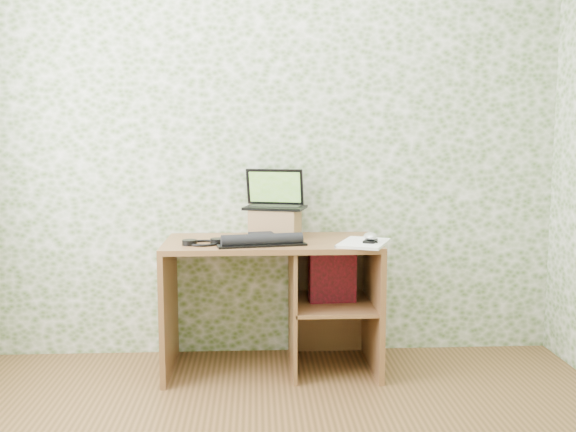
{
  "coord_description": "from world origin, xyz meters",
  "views": [
    {
      "loc": [
        -0.09,
        -2.13,
        1.35
      ],
      "look_at": [
        0.09,
        1.39,
        0.9
      ],
      "focal_mm": 40.0,
      "sensor_mm": 36.0,
      "label": 1
    }
  ],
  "objects": [
    {
      "name": "pen",
      "position": [
        0.55,
        1.31,
        0.77
      ],
      "size": [
        0.03,
        0.15,
        0.01
      ],
      "primitive_type": "cylinder",
      "rotation": [
        1.57,
        0.0,
        0.13
      ],
      "color": "black",
      "rests_on": "notepad"
    },
    {
      "name": "headphones",
      "position": [
        -0.37,
        1.33,
        0.76
      ],
      "size": [
        0.23,
        0.2,
        0.03
      ],
      "rotation": [
        0.0,
        0.0,
        0.25
      ],
      "color": "black",
      "rests_on": "desk"
    },
    {
      "name": "keyboard",
      "position": [
        -0.05,
        1.32,
        0.77
      ],
      "size": [
        0.49,
        0.32,
        0.07
      ],
      "rotation": [
        0.0,
        0.0,
        0.18
      ],
      "color": "black",
      "rests_on": "desk"
    },
    {
      "name": "mouse",
      "position": [
        0.53,
        1.27,
        0.79
      ],
      "size": [
        0.11,
        0.14,
        0.04
      ],
      "primitive_type": "ellipsoid",
      "rotation": [
        0.0,
        0.0,
        -0.4
      ],
      "color": "silver",
      "rests_on": "notepad"
    },
    {
      "name": "laptop",
      "position": [
        0.03,
        1.62,
        0.97
      ],
      "size": [
        0.39,
        0.33,
        0.23
      ],
      "rotation": [
        0.0,
        0.0,
        -0.27
      ],
      "color": "black",
      "rests_on": "riser"
    },
    {
      "name": "wall_back",
      "position": [
        0.0,
        1.75,
        1.3
      ],
      "size": [
        3.5,
        0.0,
        3.5
      ],
      "primitive_type": "plane",
      "rotation": [
        1.57,
        0.0,
        0.0
      ],
      "color": "white",
      "rests_on": "ground"
    },
    {
      "name": "notepad",
      "position": [
        0.5,
        1.28,
        0.76
      ],
      "size": [
        0.34,
        0.4,
        0.02
      ],
      "primitive_type": "cube",
      "rotation": [
        0.0,
        0.0,
        -0.4
      ],
      "color": "white",
      "rests_on": "desk"
    },
    {
      "name": "red_box",
      "position": [
        0.35,
        1.44,
        0.55
      ],
      "size": [
        0.27,
        0.1,
        0.32
      ],
      "primitive_type": "cube",
      "rotation": [
        0.0,
        0.0,
        0.08
      ],
      "color": "maroon",
      "rests_on": "desk"
    },
    {
      "name": "riser",
      "position": [
        0.03,
        1.58,
        0.83
      ],
      "size": [
        0.32,
        0.29,
        0.16
      ],
      "primitive_type": "cube",
      "rotation": [
        0.0,
        0.0,
        -0.27
      ],
      "color": "olive",
      "rests_on": "desk"
    },
    {
      "name": "desk",
      "position": [
        0.08,
        1.47,
        0.48
      ],
      "size": [
        1.2,
        0.6,
        0.75
      ],
      "color": "brown",
      "rests_on": "floor"
    }
  ]
}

